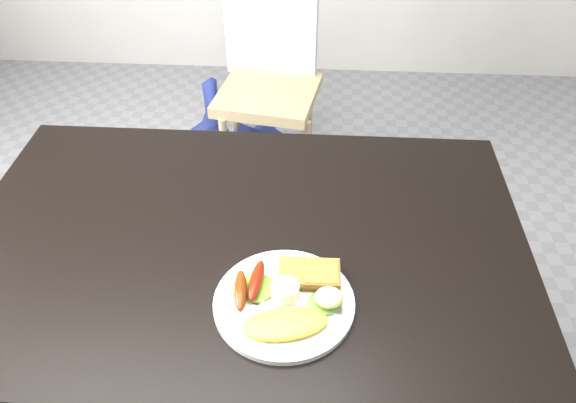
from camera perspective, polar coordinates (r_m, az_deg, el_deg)
The scene contains 14 objects.
dining_table at distance 1.21m, azimuth -4.59°, elevation -4.33°, with size 1.20×0.80×0.04m, color black.
dining_chair at distance 2.28m, azimuth -2.05°, elevation 10.79°, with size 0.38×0.38×0.04m, color tan.
person at distance 1.83m, azimuth -7.93°, elevation 14.22°, with size 0.56×0.37×1.56m, color navy.
plate at distance 1.06m, azimuth -0.41°, elevation -10.24°, with size 0.26×0.26×0.01m, color white.
lettuce_left at distance 1.07m, azimuth -3.46°, elevation -8.70°, with size 0.08×0.08×0.01m, color #5C9D24.
lettuce_right at distance 1.05m, azimuth 3.76°, elevation -10.19°, with size 0.07×0.06×0.01m, color #3B8831.
omelette at distance 1.01m, azimuth -0.29°, elevation -12.32°, with size 0.15×0.07×0.02m, color #F7B239.
sausage_a at distance 1.05m, azimuth -4.84°, elevation -8.98°, with size 0.02×0.10×0.02m, color #602713.
sausage_b at distance 1.06m, azimuth -3.24°, elevation -8.02°, with size 0.03×0.10×0.03m, color maroon.
ramekin at distance 1.05m, azimuth -0.29°, elevation -9.10°, with size 0.05×0.05×0.03m, color white.
toast_a at distance 1.09m, azimuth 1.11°, elevation -7.34°, with size 0.08×0.08×0.01m, color olive.
toast_b at distance 1.08m, azimuth 3.42°, elevation -7.29°, with size 0.07×0.07×0.01m, color brown.
potato_salad at distance 1.03m, azimuth 4.19°, elevation -9.70°, with size 0.05×0.05×0.03m, color beige.
fork at distance 1.05m, azimuth -2.55°, elevation -10.45°, with size 0.17×0.01×0.00m, color #ADAFB7.
Camera 1 is at (0.15, -0.84, 1.58)m, focal length 35.00 mm.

